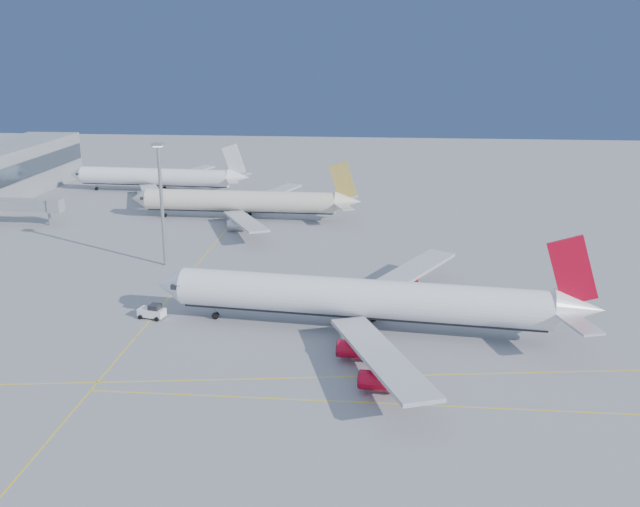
{
  "coord_description": "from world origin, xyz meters",
  "views": [
    {
      "loc": [
        -1.02,
        -97.99,
        45.72
      ],
      "look_at": [
        -12.65,
        29.96,
        7.0
      ],
      "focal_mm": 40.0,
      "sensor_mm": 36.0,
      "label": 1
    }
  ],
  "objects": [
    {
      "name": "airliner_third",
      "position": [
        -70.65,
        114.66,
        4.74
      ],
      "size": [
        58.37,
        53.76,
        15.66
      ],
      "rotation": [
        0.0,
        0.0,
        -0.06
      ],
      "color": "white",
      "rests_on": "ground"
    },
    {
      "name": "pushback_tug",
      "position": [
        -39.8,
        12.42,
        1.16
      ],
      "size": [
        4.84,
        3.51,
        2.51
      ],
      "rotation": [
        0.0,
        0.0,
        -0.22
      ],
      "color": "white",
      "rests_on": "ground"
    },
    {
      "name": "taxiway_lines",
      "position": [
        -14.71,
        6.34,
        0.01
      ],
      "size": [
        118.86,
        140.0,
        0.02
      ],
      "color": "yellow",
      "rests_on": "ground"
    },
    {
      "name": "ground",
      "position": [
        0.0,
        0.0,
        0.0
      ],
      "size": [
        500.0,
        500.0,
        0.0
      ],
      "primitive_type": "plane",
      "color": "slate",
      "rests_on": "ground"
    },
    {
      "name": "jet_bridge",
      "position": [
        -93.11,
        72.0,
        5.17
      ],
      "size": [
        23.6,
        3.6,
        6.9
      ],
      "color": "gray",
      "rests_on": "ground"
    },
    {
      "name": "airliner_virgin",
      "position": [
        -2.85,
        10.24,
        5.41
      ],
      "size": [
        72.82,
        65.07,
        17.96
      ],
      "rotation": [
        0.0,
        0.0,
        -0.11
      ],
      "color": "white",
      "rests_on": "ground"
    },
    {
      "name": "airliner_etihad",
      "position": [
        -37.17,
        82.31,
        4.89
      ],
      "size": [
        61.47,
        56.91,
        16.07
      ],
      "rotation": [
        0.0,
        0.0,
        -0.02
      ],
      "color": "beige",
      "rests_on": "ground"
    },
    {
      "name": "light_mast",
      "position": [
        -46.5,
        41.84,
        15.2
      ],
      "size": [
        2.23,
        2.23,
        25.76
      ],
      "color": "gray",
      "rests_on": "ground"
    }
  ]
}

